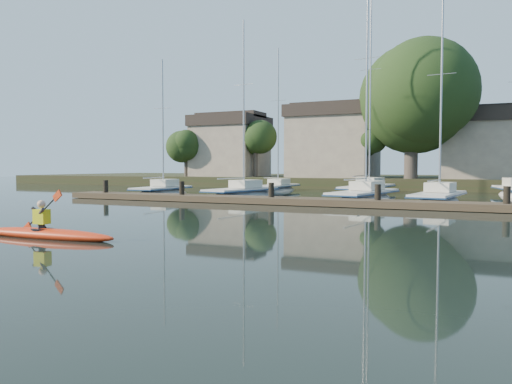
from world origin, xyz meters
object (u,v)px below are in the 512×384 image
at_px(sailboat_0, 162,197).
at_px(sailboat_1, 242,199).
at_px(sailboat_6, 368,196).
at_px(sailboat_2, 364,204).
at_px(dock, 322,202).
at_px(kayak, 46,232).
at_px(sailboat_5, 277,193).
at_px(sailboat_3, 438,207).

height_order(sailboat_0, sailboat_1, sailboat_1).
xyz_separation_m(sailboat_1, sailboat_6, (7.21, 7.71, -0.01)).
height_order(sailboat_1, sailboat_2, sailboat_2).
relative_size(sailboat_1, sailboat_2, 0.89).
bearing_deg(sailboat_1, sailboat_6, 55.16).
height_order(sailboat_1, sailboat_6, sailboat_6).
bearing_deg(dock, kayak, -104.46).
bearing_deg(sailboat_0, kayak, -66.36).
bearing_deg(kayak, dock, 72.94).
relative_size(sailboat_0, sailboat_5, 0.86).
bearing_deg(sailboat_2, sailboat_6, 108.75).
height_order(kayak, sailboat_1, sailboat_1).
xyz_separation_m(kayak, sailboat_2, (5.23, 19.95, -0.38)).
bearing_deg(sailboat_2, kayak, -96.08).
relative_size(kayak, sailboat_6, 0.30).
bearing_deg(sailboat_2, dock, -96.83).
distance_m(sailboat_1, sailboat_3, 13.07).
distance_m(sailboat_2, sailboat_5, 12.62).
relative_size(sailboat_3, sailboat_6, 0.78).
xyz_separation_m(kayak, sailboat_1, (-3.45, 20.45, -0.37)).
distance_m(sailboat_1, sailboat_6, 10.55).
height_order(sailboat_2, sailboat_6, sailboat_6).
distance_m(kayak, sailboat_3, 21.82).
bearing_deg(sailboat_6, sailboat_2, -74.42).
relative_size(sailboat_3, sailboat_5, 0.97).
bearing_deg(sailboat_5, sailboat_0, -126.58).
bearing_deg(sailboat_1, sailboat_2, 4.92).
height_order(kayak, sailboat_3, sailboat_3).
bearing_deg(sailboat_6, sailboat_0, -145.41).
bearing_deg(sailboat_0, sailboat_2, -4.49).
bearing_deg(sailboat_2, sailboat_0, -173.09).
bearing_deg(sailboat_0, sailboat_1, -2.39).
bearing_deg(kayak, sailboat_5, 95.49).
bearing_deg(kayak, sailboat_2, 72.71).
xyz_separation_m(sailboat_2, sailboat_3, (4.36, -0.35, -0.00)).
bearing_deg(sailboat_5, sailboat_6, -2.13).
relative_size(sailboat_2, sailboat_6, 0.91).
xyz_separation_m(kayak, sailboat_0, (-10.14, 20.41, -0.38)).
bearing_deg(sailboat_6, dock, -83.77).
height_order(dock, sailboat_6, sailboat_6).
bearing_deg(sailboat_2, sailboat_1, -174.71).
bearing_deg(sailboat_0, dock, -22.81).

